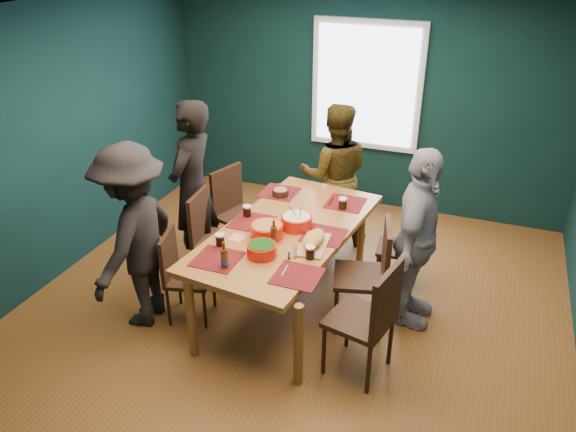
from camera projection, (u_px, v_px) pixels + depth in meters
name	position (u px, v px, depth m)	size (l,w,h in m)	color
room	(306.00, 165.00, 5.02)	(5.01, 5.01, 2.71)	brown
dining_table	(287.00, 236.00, 5.15)	(1.33, 2.26, 0.82)	olive
chair_left_far	(234.00, 206.00, 6.07)	(0.56, 0.56, 0.99)	black
chair_left_mid	(210.00, 231.00, 5.58)	(0.47, 0.47, 0.97)	black
chair_left_near	(180.00, 269.00, 5.08)	(0.48, 0.48, 0.87)	black
chair_right_far	(405.00, 242.00, 5.56)	(0.41, 0.41, 0.83)	black
chair_right_mid	(372.00, 268.00, 4.93)	(0.56, 0.56, 1.03)	black
chair_right_near	(371.00, 314.00, 4.34)	(0.56, 0.56, 1.03)	black
person_far_left	(193.00, 189.00, 5.66)	(0.67, 0.44, 1.82)	black
person_back	(335.00, 175.00, 6.22)	(0.79, 0.62, 1.62)	black
person_right	(417.00, 240.00, 4.88)	(0.99, 0.41, 1.68)	white
person_near_left	(135.00, 237.00, 4.89)	(1.11, 0.64, 1.72)	black
bowl_salad	(267.00, 230.00, 4.95)	(0.29, 0.29, 0.12)	red
bowl_dumpling	(296.00, 221.00, 5.11)	(0.29, 0.29, 0.27)	red
bowl_herbs	(262.00, 250.00, 4.67)	(0.25, 0.25, 0.11)	red
cutting_board	(314.00, 240.00, 4.81)	(0.28, 0.55, 0.12)	tan
small_bowl	(281.00, 192.00, 5.72)	(0.17, 0.17, 0.07)	black
beer_bottle_a	(224.00, 258.00, 4.50)	(0.06, 0.06, 0.23)	#4B230D
beer_bottle_b	(274.00, 235.00, 4.83)	(0.06, 0.06, 0.23)	#4B230D
cola_glass_a	(220.00, 239.00, 4.82)	(0.08, 0.08, 0.11)	black
cola_glass_b	(310.00, 252.00, 4.63)	(0.08, 0.08, 0.11)	black
cola_glass_c	(343.00, 203.00, 5.44)	(0.08, 0.08, 0.12)	black
cola_glass_d	(247.00, 211.00, 5.30)	(0.08, 0.08, 0.11)	black
napkin_a	(328.00, 236.00, 4.98)	(0.15, 0.15, 0.00)	#E2745F
napkin_b	(237.00, 238.00, 4.96)	(0.13, 0.13, 0.00)	#E2745F
napkin_c	(299.00, 278.00, 4.39)	(0.15, 0.15, 0.00)	#E2745F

